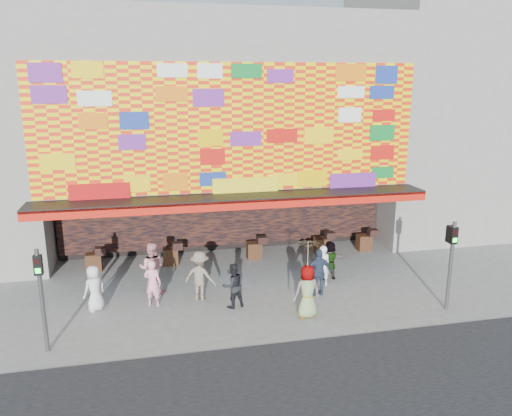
# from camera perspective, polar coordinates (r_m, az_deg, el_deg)

# --- Properties ---
(ground) EXTENTS (90.00, 90.00, 0.00)m
(ground) POSITION_cam_1_polar(r_m,az_deg,el_deg) (16.96, -0.29, -11.24)
(ground) COLOR slate
(ground) RESTS_ON ground
(shop_building) EXTENTS (15.20, 9.40, 10.00)m
(shop_building) POSITION_cam_1_polar(r_m,az_deg,el_deg) (23.45, -4.50, 9.20)
(shop_building) COLOR gray
(shop_building) RESTS_ON ground
(neighbor_right) EXTENTS (11.00, 8.00, 12.00)m
(neighbor_right) POSITION_cam_1_polar(r_m,az_deg,el_deg) (28.11, 23.29, 10.52)
(neighbor_right) COLOR gray
(neighbor_right) RESTS_ON ground
(signal_left) EXTENTS (0.22, 0.20, 3.00)m
(signal_left) POSITION_cam_1_polar(r_m,az_deg,el_deg) (14.85, -23.37, -8.49)
(signal_left) COLOR #59595B
(signal_left) RESTS_ON ground
(signal_right) EXTENTS (0.22, 0.20, 3.00)m
(signal_right) POSITION_cam_1_polar(r_m,az_deg,el_deg) (17.28, 21.44, -5.12)
(signal_right) COLOR #59595B
(signal_right) RESTS_ON ground
(ped_a) EXTENTS (0.89, 0.85, 1.53)m
(ped_a) POSITION_cam_1_polar(r_m,az_deg,el_deg) (17.27, -17.99, -8.72)
(ped_a) COLOR silver
(ped_a) RESTS_ON ground
(ped_b) EXTENTS (0.68, 0.56, 1.61)m
(ped_b) POSITION_cam_1_polar(r_m,az_deg,el_deg) (17.09, -11.74, -8.40)
(ped_b) COLOR pink
(ped_b) RESTS_ON ground
(ped_c) EXTENTS (0.88, 0.77, 1.53)m
(ped_c) POSITION_cam_1_polar(r_m,az_deg,el_deg) (16.67, -2.67, -8.84)
(ped_c) COLOR black
(ped_c) RESTS_ON ground
(ped_d) EXTENTS (1.29, 1.11, 1.73)m
(ped_d) POSITION_cam_1_polar(r_m,az_deg,el_deg) (17.25, -6.41, -7.73)
(ped_d) COLOR #776856
(ped_d) RESTS_ON ground
(ped_e) EXTENTS (1.00, 0.43, 1.69)m
(ped_e) POSITION_cam_1_polar(r_m,az_deg,el_deg) (17.66, 7.22, -7.30)
(ped_e) COLOR #2D3A50
(ped_e) RESTS_ON ground
(ped_f) EXTENTS (1.42, 0.53, 1.50)m
(ped_f) POSITION_cam_1_polar(r_m,az_deg,el_deg) (19.13, 8.40, -5.91)
(ped_f) COLOR gray
(ped_f) RESTS_ON ground
(ped_g) EXTENTS (0.90, 0.64, 1.72)m
(ped_g) POSITION_cam_1_polar(r_m,az_deg,el_deg) (16.06, 5.88, -9.46)
(ped_g) COLOR gray
(ped_g) RESTS_ON ground
(ped_h) EXTENTS (0.60, 0.44, 1.53)m
(ped_h) POSITION_cam_1_polar(r_m,az_deg,el_deg) (18.50, 7.60, -6.54)
(ped_h) COLOR white
(ped_h) RESTS_ON ground
(ped_i) EXTENTS (1.05, 0.90, 1.87)m
(ped_i) POSITION_cam_1_polar(r_m,az_deg,el_deg) (18.01, -11.82, -6.75)
(ped_i) COLOR pink
(ped_i) RESTS_ON ground
(parasol) EXTENTS (1.05, 1.07, 1.80)m
(parasol) POSITION_cam_1_polar(r_m,az_deg,el_deg) (15.60, 5.99, -5.20)
(parasol) COLOR #D9BB89
(parasol) RESTS_ON ground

